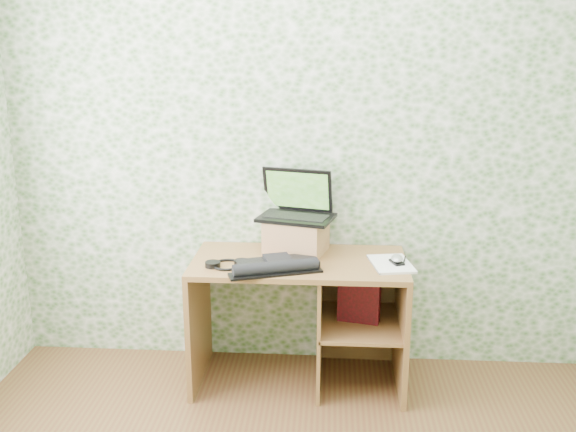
# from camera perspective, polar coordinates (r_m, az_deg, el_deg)

# --- Properties ---
(wall_back) EXTENTS (3.50, 0.00, 3.50)m
(wall_back) POSITION_cam_1_polar(r_m,az_deg,el_deg) (3.76, 1.28, 5.58)
(wall_back) COLOR silver
(wall_back) RESTS_ON ground
(desk) EXTENTS (1.20, 0.60, 0.75)m
(desk) POSITION_cam_1_polar(r_m,az_deg,el_deg) (3.72, 2.21, -7.71)
(desk) COLOR brown
(desk) RESTS_ON floor
(riser) EXTENTS (0.39, 0.35, 0.20)m
(riser) POSITION_cam_1_polar(r_m,az_deg,el_deg) (3.71, 0.74, -1.75)
(riser) COLOR #A27348
(riser) RESTS_ON desk
(laptop) EXTENTS (0.47, 0.39, 0.28)m
(laptop) POSITION_cam_1_polar(r_m,az_deg,el_deg) (3.71, 0.78, 0.86)
(laptop) COLOR black
(laptop) RESTS_ON riser
(keyboard) EXTENTS (0.50, 0.39, 0.07)m
(keyboard) POSITION_cam_1_polar(r_m,az_deg,el_deg) (3.45, -1.01, -4.40)
(keyboard) COLOR black
(keyboard) RESTS_ON desk
(headphones) EXTENTS (0.24, 0.21, 0.03)m
(headphones) POSITION_cam_1_polar(r_m,az_deg,el_deg) (3.52, -5.42, -4.28)
(headphones) COLOR black
(headphones) RESTS_ON desk
(notepad) EXTENTS (0.26, 0.33, 0.01)m
(notepad) POSITION_cam_1_polar(r_m,az_deg,el_deg) (3.57, 9.15, -4.23)
(notepad) COLOR white
(notepad) RESTS_ON desk
(mouse) EXTENTS (0.09, 0.12, 0.03)m
(mouse) POSITION_cam_1_polar(r_m,az_deg,el_deg) (3.56, 9.65, -3.89)
(mouse) COLOR #BABABD
(mouse) RESTS_ON notepad
(pen) EXTENTS (0.03, 0.13, 0.01)m
(pen) POSITION_cam_1_polar(r_m,az_deg,el_deg) (3.60, 10.30, -3.90)
(pen) COLOR black
(pen) RESTS_ON notepad
(red_box) EXTENTS (0.25, 0.13, 0.28)m
(red_box) POSITION_cam_1_polar(r_m,az_deg,el_deg) (3.68, 6.34, -7.25)
(red_box) COLOR maroon
(red_box) RESTS_ON desk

